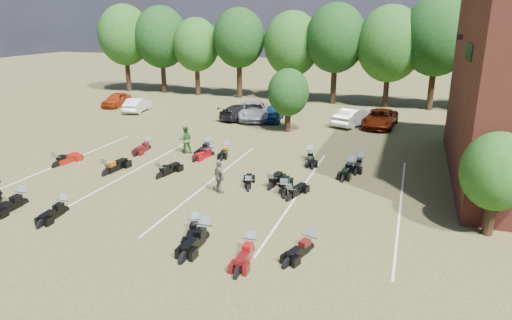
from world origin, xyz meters
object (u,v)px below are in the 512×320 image
at_px(car_0, 117,100).
at_px(car_4, 273,113).
at_px(person_grey, 219,177).
at_px(motorcycle_3, 204,240).
at_px(person_green, 185,140).
at_px(motorcycle_14, 148,149).
at_px(motorcycle_7, 57,167).

relative_size(car_0, car_4, 1.04).
relative_size(person_grey, motorcycle_3, 0.71).
xyz_separation_m(person_green, motorcycle_14, (-2.85, -0.05, -0.91)).
distance_m(car_0, motorcycle_7, 19.58).
bearing_deg(motorcycle_3, car_4, 100.33).
bearing_deg(car_4, car_0, 167.72).
relative_size(person_green, person_grey, 1.04).
height_order(person_grey, motorcycle_14, person_grey).
bearing_deg(motorcycle_14, person_grey, -39.49).
bearing_deg(motorcycle_3, person_grey, 106.91).
relative_size(car_4, motorcycle_14, 1.76).
distance_m(car_0, person_green, 19.04).
xyz_separation_m(car_0, motorcycle_7, (8.23, -17.75, -0.69)).
bearing_deg(motorcycle_14, person_green, -1.74).
distance_m(car_4, person_green, 11.64).
height_order(car_0, person_grey, person_grey).
distance_m(car_0, motorcycle_3, 31.28).
distance_m(car_4, motorcycle_14, 12.65).
xyz_separation_m(person_green, person_grey, (4.97, -5.90, -0.04)).
relative_size(motorcycle_3, motorcycle_14, 1.12).
bearing_deg(car_4, motorcycle_3, -88.18).
bearing_deg(motorcycle_7, person_green, -130.46).
xyz_separation_m(person_green, motorcycle_7, (-6.03, -5.14, -0.91)).
relative_size(person_grey, motorcycle_7, 0.74).
relative_size(car_0, person_green, 2.21).
height_order(car_0, motorcycle_14, car_0).
height_order(person_green, person_grey, person_green).
distance_m(person_grey, motorcycle_7, 11.06).
height_order(car_4, motorcycle_14, car_4).
relative_size(car_4, motorcycle_3, 1.57).
bearing_deg(motorcycle_7, person_grey, -174.85).
relative_size(car_0, motorcycle_3, 1.64).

